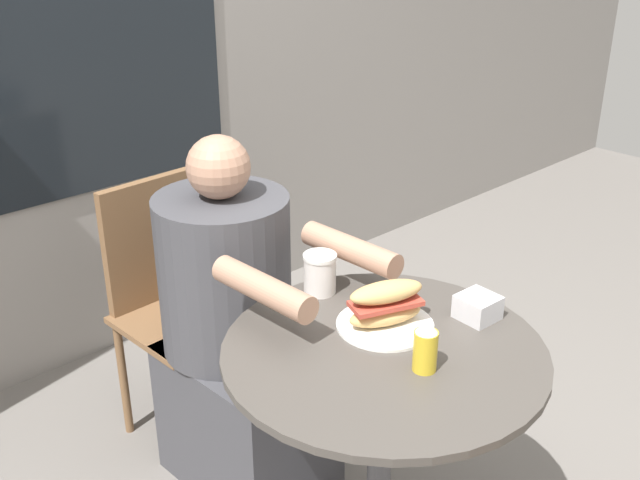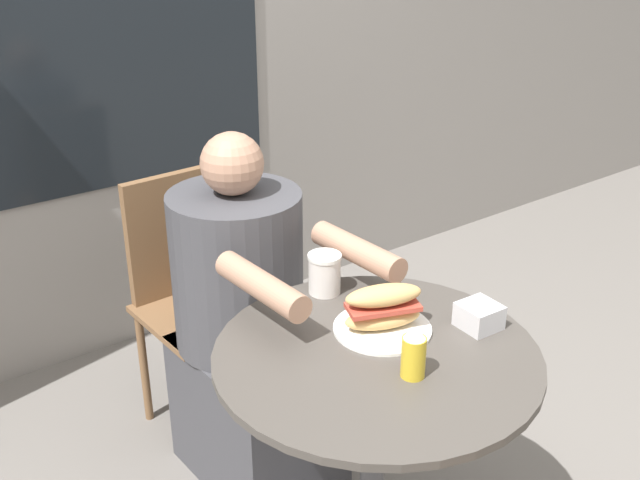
{
  "view_description": "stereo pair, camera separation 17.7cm",
  "coord_description": "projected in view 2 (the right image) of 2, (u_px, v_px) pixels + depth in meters",
  "views": [
    {
      "loc": [
        -1.1,
        -0.97,
        1.67
      ],
      "look_at": [
        0.0,
        0.22,
        0.93
      ],
      "focal_mm": 42.0,
      "sensor_mm": 36.0,
      "label": 1
    },
    {
      "loc": [
        -0.96,
        -1.08,
        1.67
      ],
      "look_at": [
        0.0,
        0.22,
        0.93
      ],
      "focal_mm": 42.0,
      "sensor_mm": 36.0,
      "label": 2
    }
  ],
  "objects": [
    {
      "name": "drink_cup",
      "position": [
        325.0,
        273.0,
        1.94
      ],
      "size": [
        0.09,
        0.09,
        0.11
      ],
      "color": "silver",
      "rests_on": "cafe_table"
    },
    {
      "name": "seated_diner",
      "position": [
        249.0,
        340.0,
        2.23
      ],
      "size": [
        0.4,
        0.69,
        1.1
      ],
      "rotation": [
        0.0,
        0.0,
        3.18
      ],
      "color": "#424247",
      "rests_on": "ground_plane"
    },
    {
      "name": "condiment_bottle",
      "position": [
        414.0,
        352.0,
        1.59
      ],
      "size": [
        0.05,
        0.05,
        0.12
      ],
      "color": "gold",
      "rests_on": "cafe_table"
    },
    {
      "name": "sandwich_on_plate",
      "position": [
        383.0,
        312.0,
        1.77
      ],
      "size": [
        0.24,
        0.24,
        0.12
      ],
      "rotation": [
        0.0,
        0.0,
        -0.36
      ],
      "color": "white",
      "rests_on": "cafe_table"
    },
    {
      "name": "cafe_table",
      "position": [
        374.0,
        420.0,
        1.78
      ],
      "size": [
        0.75,
        0.75,
        0.73
      ],
      "color": "#47423D",
      "rests_on": "ground_plane"
    },
    {
      "name": "diner_chair",
      "position": [
        191.0,
        280.0,
        2.46
      ],
      "size": [
        0.4,
        0.4,
        0.87
      ],
      "rotation": [
        0.0,
        0.0,
        3.18
      ],
      "color": "brown",
      "rests_on": "ground_plane"
    },
    {
      "name": "napkin_box",
      "position": [
        479.0,
        316.0,
        1.79
      ],
      "size": [
        0.09,
        0.09,
        0.06
      ],
      "rotation": [
        0.0,
        0.0,
        -0.05
      ],
      "color": "silver",
      "rests_on": "cafe_table"
    }
  ]
}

